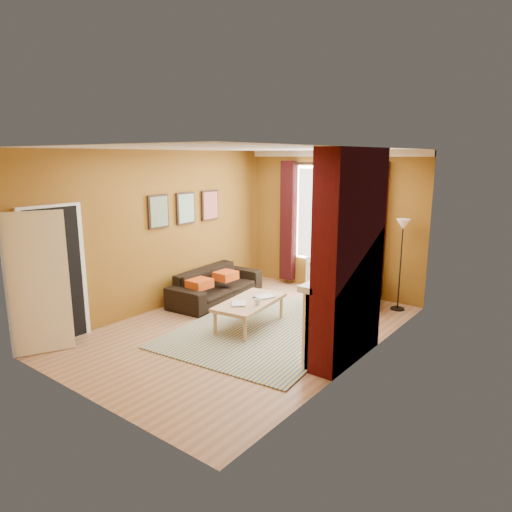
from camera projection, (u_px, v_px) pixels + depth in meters
The scene contains 12 objects.
ground at pixel (246, 329), 7.24m from camera, with size 5.50×5.50×0.00m, color #906341.
room_walls at pixel (291, 246), 6.78m from camera, with size 3.82×5.54×2.83m.
striped_rug at pixel (268, 328), 7.28m from camera, with size 2.72×3.53×0.02m.
sofa at pixel (216, 284), 8.69m from camera, with size 2.05×0.80×0.60m, color black.
armchair at pixel (344, 288), 8.23m from camera, with size 1.11×0.97×0.72m, color black.
coffee_table at pixel (250, 303), 7.27m from camera, with size 0.83×1.40×0.44m.
wicker_stool at pixel (334, 286), 8.86m from camera, with size 0.37×0.37×0.44m.
floor_lamp at pixel (402, 239), 7.90m from camera, with size 0.32×0.32×1.63m.
book_a at pixel (232, 303), 7.07m from camera, with size 0.22×0.29×0.03m, color #999999.
book_b at pixel (261, 295), 7.52m from camera, with size 0.22×0.30×0.02m, color #999999.
mug at pixel (257, 302), 7.04m from camera, with size 0.11×0.11×0.10m, color #999999.
tv_remote at pixel (256, 297), 7.43m from camera, with size 0.06×0.16×0.02m.
Camera 1 is at (4.28, -5.32, 2.70)m, focal length 32.00 mm.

